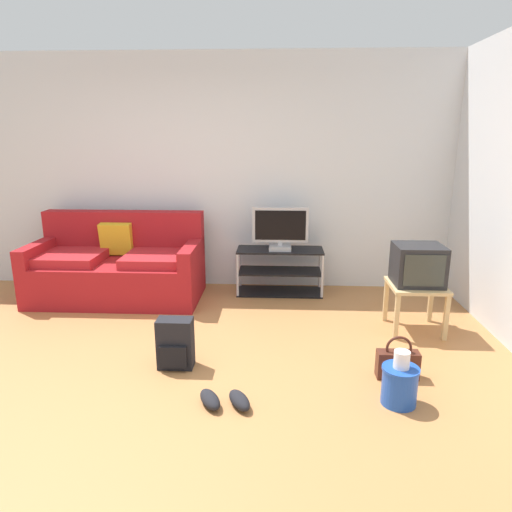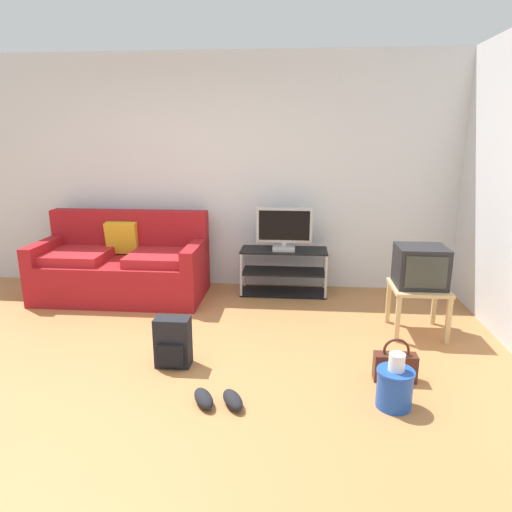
{
  "view_description": "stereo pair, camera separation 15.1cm",
  "coord_description": "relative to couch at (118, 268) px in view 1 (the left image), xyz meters",
  "views": [
    {
      "loc": [
        1.01,
        -3.01,
        1.79
      ],
      "look_at": [
        0.81,
        0.94,
        0.75
      ],
      "focal_mm": 32.35,
      "sensor_mm": 36.0,
      "label": 1
    },
    {
      "loc": [
        1.16,
        -3.0,
        1.79
      ],
      "look_at": [
        0.81,
        0.94,
        0.75
      ],
      "focal_mm": 32.35,
      "sensor_mm": 36.0,
      "label": 2
    }
  ],
  "objects": [
    {
      "name": "couch",
      "position": [
        0.0,
        0.0,
        0.0
      ],
      "size": [
        1.84,
        0.9,
        0.94
      ],
      "color": "maroon",
      "rests_on": "ground_plane"
    },
    {
      "name": "tv_stand",
      "position": [
        1.82,
        0.24,
        -0.08
      ],
      "size": [
        0.98,
        0.4,
        0.52
      ],
      "color": "black",
      "rests_on": "ground_plane"
    },
    {
      "name": "crt_tv",
      "position": [
        3.08,
        -0.74,
        0.29
      ],
      "size": [
        0.43,
        0.4,
        0.37
      ],
      "color": "#232326",
      "rests_on": "side_table"
    },
    {
      "name": "flat_tv",
      "position": [
        1.82,
        0.22,
        0.42
      ],
      "size": [
        0.63,
        0.22,
        0.48
      ],
      "color": "#B2B2B7",
      "rests_on": "tv_stand"
    },
    {
      "name": "backpack",
      "position": [
        0.99,
        -1.58,
        -0.15
      ],
      "size": [
        0.28,
        0.23,
        0.4
      ],
      "rotation": [
        0.0,
        0.0,
        -0.26
      ],
      "color": "black",
      "rests_on": "ground_plane"
    },
    {
      "name": "handbag",
      "position": [
        2.71,
        -1.67,
        -0.23
      ],
      "size": [
        0.31,
        0.12,
        0.34
      ],
      "rotation": [
        0.0,
        0.0,
        0.07
      ],
      "color": "#4C2319",
      "rests_on": "ground_plane"
    },
    {
      "name": "wall_back",
      "position": [
        0.79,
        0.58,
        1.0
      ],
      "size": [
        9.0,
        0.1,
        2.7
      ],
      "primitive_type": "cube",
      "color": "silver",
      "rests_on": "ground_plane"
    },
    {
      "name": "sneakers_pair",
      "position": [
        1.44,
        -2.12,
        -0.3
      ],
      "size": [
        0.42,
        0.28,
        0.09
      ],
      "color": "black",
      "rests_on": "ground_plane"
    },
    {
      "name": "side_table",
      "position": [
        3.08,
        -0.76,
        0.03
      ],
      "size": [
        0.5,
        0.5,
        0.45
      ],
      "color": "tan",
      "rests_on": "ground_plane"
    },
    {
      "name": "ground_plane",
      "position": [
        0.79,
        -1.87,
        -0.36
      ],
      "size": [
        9.0,
        9.8,
        0.02
      ],
      "primitive_type": "cube",
      "color": "#B27542"
    },
    {
      "name": "cleaning_bucket",
      "position": [
        2.63,
        -2.03,
        -0.19
      ],
      "size": [
        0.25,
        0.25,
        0.39
      ],
      "color": "blue",
      "rests_on": "ground_plane"
    }
  ]
}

